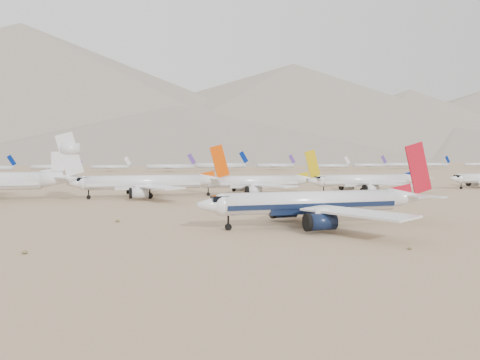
{
  "coord_description": "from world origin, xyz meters",
  "views": [
    {
      "loc": [
        -33.06,
        -87.02,
        14.05
      ],
      "look_at": [
        4.63,
        42.15,
        7.0
      ],
      "focal_mm": 35.0,
      "sensor_mm": 36.0,
      "label": 1
    }
  ],
  "objects": [
    {
      "name": "row2_gold_tail",
      "position": [
        19.86,
        71.9,
        4.57
      ],
      "size": [
        45.93,
        44.92,
        16.35
      ],
      "color": "silver",
      "rests_on": "ground"
    },
    {
      "name": "mountain_range",
      "position": [
        70.18,
        1648.01,
        190.32
      ],
      "size": [
        7354.0,
        3024.0,
        470.0
      ],
      "color": "slate",
      "rests_on": "ground"
    },
    {
      "name": "ground",
      "position": [
        0.0,
        0.0,
        0.0
      ],
      "size": [
        7000.0,
        7000.0,
        0.0
      ],
      "primitive_type": "plane",
      "color": "#957757",
      "rests_on": "ground"
    },
    {
      "name": "desert_scrub",
      "position": [
        -30.36,
        -24.48,
        0.29
      ],
      "size": [
        206.06,
        121.67,
        0.63
      ],
      "color": "brown",
      "rests_on": "ground"
    },
    {
      "name": "foothills",
      "position": [
        526.68,
        1100.0,
        67.15
      ],
      "size": [
        4637.5,
        1395.0,
        155.0
      ],
      "color": "slate",
      "rests_on": "ground"
    },
    {
      "name": "main_airliner",
      "position": [
        8.35,
        -2.71,
        4.68
      ],
      "size": [
        48.22,
        47.1,
        17.02
      ],
      "color": "silver",
      "rests_on": "ground"
    },
    {
      "name": "row2_orange_tail",
      "position": [
        -18.11,
        70.2,
        5.04
      ],
      "size": [
        50.32,
        49.23,
        17.95
      ],
      "color": "silver",
      "rests_on": "ground"
    },
    {
      "name": "distant_storage_row",
      "position": [
        48.33,
        333.92,
        4.35
      ],
      "size": [
        668.12,
        60.86,
        16.01
      ],
      "color": "silver",
      "rests_on": "ground"
    },
    {
      "name": "row2_navy_widebody",
      "position": [
        62.1,
        67.28,
        4.63
      ],
      "size": [
        46.65,
        45.61,
        16.59
      ],
      "color": "silver",
      "rests_on": "ground"
    }
  ]
}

